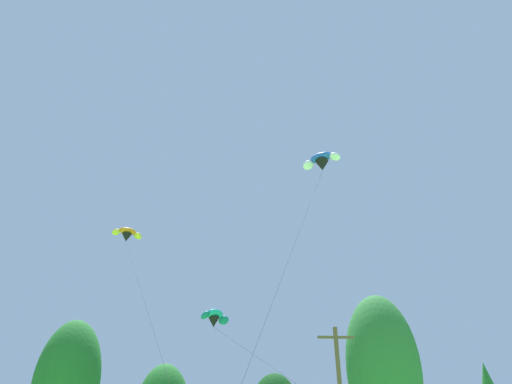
% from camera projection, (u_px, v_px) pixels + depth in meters
% --- Properties ---
extents(treeline_tree_c, '(5.51, 5.51, 13.74)m').
position_uv_depth(treeline_tree_c, '(66.00, 384.00, 39.86)').
color(treeline_tree_c, '#472D19').
rests_on(treeline_tree_c, ground_plane).
extents(treeline_tree_f, '(5.81, 5.81, 14.84)m').
position_uv_depth(treeline_tree_f, '(383.00, 368.00, 37.09)').
color(treeline_tree_f, '#472D19').
rests_on(treeline_tree_f, ground_plane).
extents(parafoil_kite_high_blue_white, '(9.09, 15.49, 22.43)m').
position_uv_depth(parafoil_kite_high_blue_white, '(322.00, 161.00, 37.51)').
color(parafoil_kite_high_blue_white, blue).
extents(parafoil_kite_mid_teal, '(10.34, 15.11, 10.50)m').
position_uv_depth(parafoil_kite_mid_teal, '(215.00, 318.00, 33.60)').
color(parafoil_kite_mid_teal, teal).
extents(parafoil_kite_far_orange, '(9.27, 18.98, 17.42)m').
position_uv_depth(parafoil_kite_far_orange, '(127.00, 234.00, 37.85)').
color(parafoil_kite_far_orange, orange).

